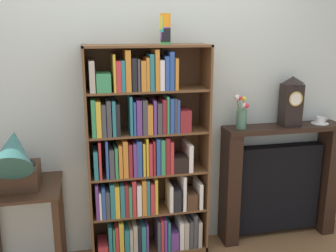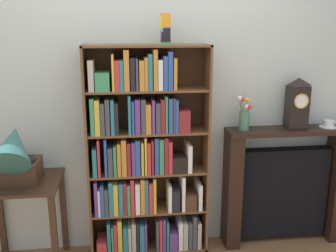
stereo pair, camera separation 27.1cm
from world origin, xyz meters
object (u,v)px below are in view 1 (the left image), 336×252
gramophone (15,160)px  flower_vase (241,114)px  side_table_left (22,209)px  bookshelf (144,164)px  fireplace_mantel (279,182)px  cup_stack (165,29)px  teacup_with_saucer (320,121)px  mantel_clock (291,101)px

gramophone → flower_vase: bearing=7.1°
side_table_left → flower_vase: (1.76, 0.15, 0.61)m
gramophone → flower_vase: (1.76, 0.22, 0.19)m
side_table_left → gramophone: size_ratio=1.41×
bookshelf → flower_vase: size_ratio=6.10×
bookshelf → fireplace_mantel: 1.26m
side_table_left → fireplace_mantel: 2.16m
cup_stack → gramophone: cup_stack is taller
side_table_left → gramophone: (0.00, -0.07, 0.41)m
side_table_left → bookshelf: bearing=6.9°
teacup_with_saucer → mantel_clock: bearing=-179.6°
mantel_clock → flower_vase: size_ratio=1.49×
bookshelf → side_table_left: size_ratio=2.35×
gramophone → mantel_clock: 2.23m
cup_stack → flower_vase: 0.94m
cup_stack → gramophone: 1.43m
side_table_left → teacup_with_saucer: 2.55m
cup_stack → fireplace_mantel: size_ratio=0.21×
mantel_clock → teacup_with_saucer: (0.30, 0.00, -0.19)m
gramophone → side_table_left: bearing=90.0°
side_table_left → flower_vase: flower_vase is taller
fireplace_mantel → side_table_left: bearing=-175.6°
side_table_left → mantel_clock: 2.31m
gramophone → teacup_with_saucer: (2.50, 0.22, 0.09)m
teacup_with_saucer → gramophone: bearing=-175.0°
side_table_left → teacup_with_saucer: teacup_with_saucer is taller
cup_stack → fireplace_mantel: (1.05, 0.04, -1.34)m
bookshelf → fireplace_mantel: bookshelf is taller
cup_stack → flower_vase: (0.65, 0.02, -0.68)m
bookshelf → cup_stack: size_ratio=7.77×
bookshelf → mantel_clock: size_ratio=4.09×
bookshelf → mantel_clock: bearing=1.4°
cup_stack → mantel_clock: (1.09, 0.02, -0.59)m
bookshelf → gramophone: size_ratio=3.32×
cup_stack → mantel_clock: bearing=0.9°
bookshelf → side_table_left: 0.97m
bookshelf → teacup_with_saucer: bearing=1.2°
fireplace_mantel → mantel_clock: size_ratio=2.50×
cup_stack → mantel_clock: size_ratio=0.53×
side_table_left → teacup_with_saucer: bearing=3.3°
cup_stack → flower_vase: size_ratio=0.78×
cup_stack → teacup_with_saucer: cup_stack is taller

